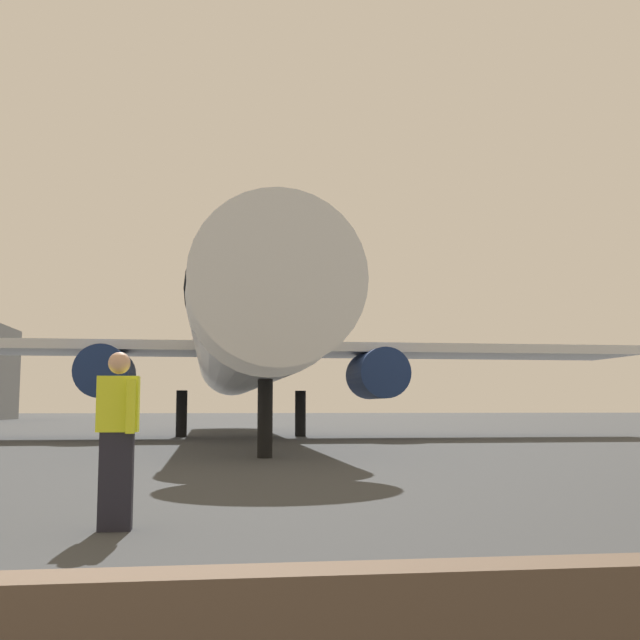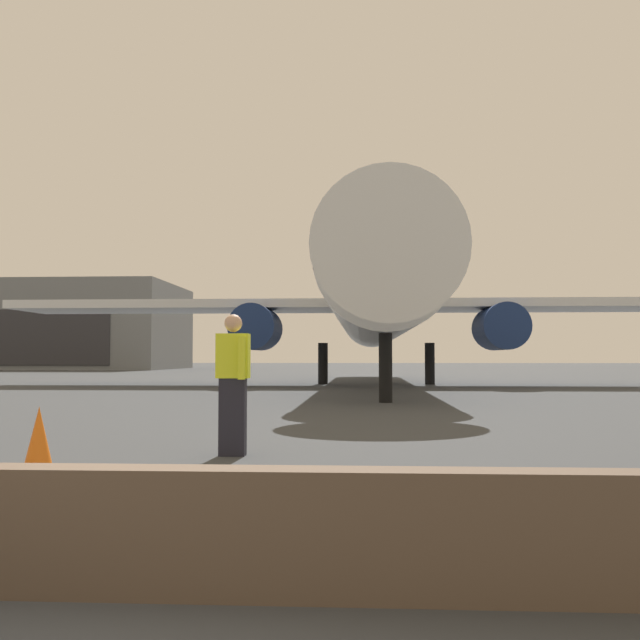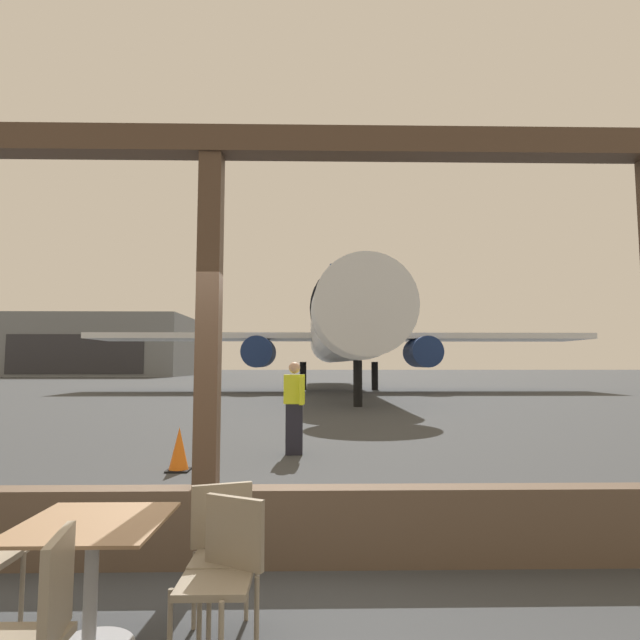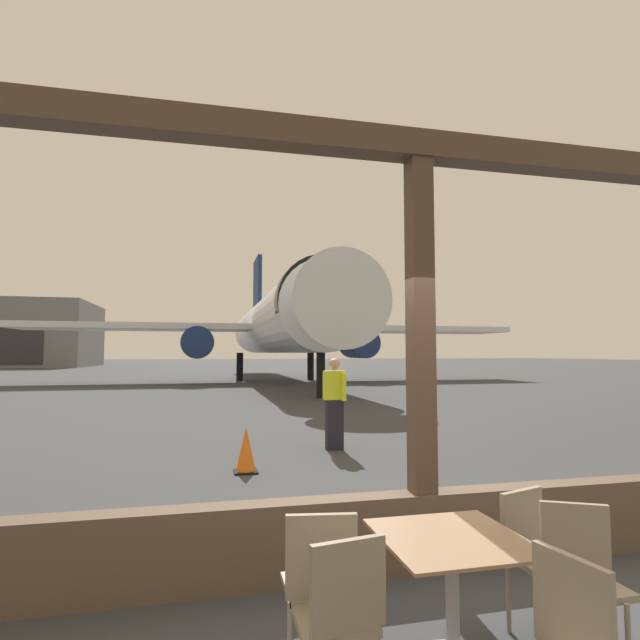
{
  "view_description": "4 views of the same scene",
  "coord_description": "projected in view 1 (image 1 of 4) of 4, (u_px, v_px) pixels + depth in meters",
  "views": [
    {
      "loc": [
        1.48,
        -2.73,
        1.2
      ],
      "look_at": [
        3.88,
        14.25,
        3.1
      ],
      "focal_mm": 43.94,
      "sensor_mm": 36.0,
      "label": 1
    },
    {
      "loc": [
        2.19,
        -3.71,
        1.21
      ],
      "look_at": [
        0.92,
        18.05,
        2.32
      ],
      "focal_mm": 41.03,
      "sensor_mm": 36.0,
      "label": 2
    },
    {
      "loc": [
        0.89,
        -4.42,
        1.7
      ],
      "look_at": [
        1.29,
        16.45,
        3.54
      ],
      "focal_mm": 28.25,
      "sensor_mm": 36.0,
      "label": 3
    },
    {
      "loc": [
        -1.85,
        -4.05,
        1.85
      ],
      "look_at": [
        2.69,
        15.56,
        3.18
      ],
      "focal_mm": 27.85,
      "sensor_mm": 36.0,
      "label": 4
    }
  ],
  "objects": [
    {
      "name": "ground_plane",
      "position": [
        180.0,
        429.0,
        41.71
      ],
      "size": [
        220.0,
        220.0,
        0.0
      ],
      "primitive_type": "plane",
      "color": "#383A3D"
    },
    {
      "name": "airplane",
      "position": [
        244.0,
        342.0,
        30.65
      ],
      "size": [
        31.59,
        31.82,
        10.65
      ],
      "color": "silver",
      "rests_on": "ground"
    },
    {
      "name": "ground_crew_worker",
      "position": [
        117.0,
        437.0,
        7.7
      ],
      "size": [
        0.4,
        0.48,
        1.74
      ],
      "color": "black",
      "rests_on": "ground"
    }
  ]
}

